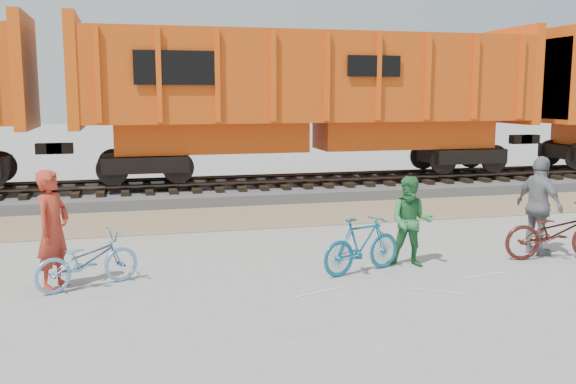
% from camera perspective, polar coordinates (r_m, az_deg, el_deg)
% --- Properties ---
extents(ground, '(120.00, 120.00, 0.00)m').
position_cam_1_polar(ground, '(11.14, 6.54, -7.27)').
color(ground, '#9E9E99').
rests_on(ground, ground).
extents(gravel_strip, '(120.00, 3.00, 0.02)m').
position_cam_1_polar(gravel_strip, '(16.26, -0.34, -2.08)').
color(gravel_strip, '#9E8262').
rests_on(gravel_strip, ground).
extents(ballast_bed, '(120.00, 4.00, 0.30)m').
position_cam_1_polar(ballast_bed, '(19.61, -2.80, 0.18)').
color(ballast_bed, slate).
rests_on(ballast_bed, ground).
extents(track, '(120.00, 2.60, 0.24)m').
position_cam_1_polar(track, '(19.56, -2.81, 1.12)').
color(track, black).
rests_on(track, ballast_bed).
extents(hopper_car_center, '(14.00, 3.13, 4.65)m').
position_cam_1_polar(hopper_car_center, '(19.80, 2.08, 8.57)').
color(hopper_car_center, black).
rests_on(hopper_car_center, track).
extents(bicycle_blue, '(1.78, 1.24, 0.89)m').
position_cam_1_polar(bicycle_blue, '(10.72, -17.41, -5.81)').
color(bicycle_blue, '#6EA1CD').
rests_on(bicycle_blue, ground).
extents(bicycle_teal, '(1.69, 0.98, 0.98)m').
position_cam_1_polar(bicycle_teal, '(11.12, 6.59, -4.68)').
color(bicycle_teal, '#106384').
rests_on(bicycle_teal, ground).
extents(bicycle_maroon, '(2.04, 0.97, 1.03)m').
position_cam_1_polar(bicycle_maroon, '(12.94, 22.72, -3.30)').
color(bicycle_maroon, '#451813').
rests_on(bicycle_maroon, ground).
extents(person_solo, '(0.73, 0.82, 1.89)m').
position_cam_1_polar(person_solo, '(10.75, -20.17, -3.16)').
color(person_solo, '#B03220').
rests_on(person_solo, ground).
extents(person_man, '(0.98, 0.90, 1.62)m').
position_cam_1_polar(person_man, '(11.62, 10.88, -2.59)').
color(person_man, '#2D773C').
rests_on(person_man, ground).
extents(person_woman, '(0.63, 1.17, 1.90)m').
position_cam_1_polar(person_woman, '(13.12, 21.44, -1.14)').
color(person_woman, gray).
rests_on(person_woman, ground).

